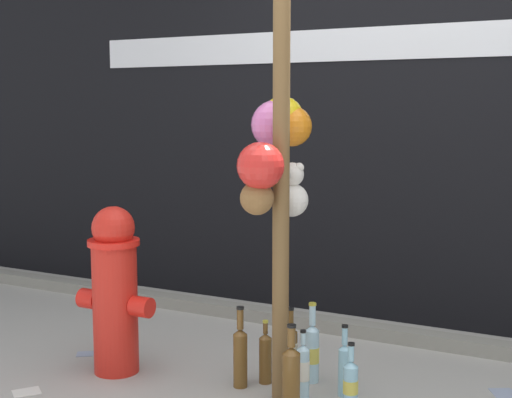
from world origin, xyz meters
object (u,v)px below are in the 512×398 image
(memorial_post, at_px, (279,99))
(bottle_5, at_px, (312,351))
(bottle_1, at_px, (303,370))
(bottle_0, at_px, (291,351))
(bottle_2, at_px, (291,377))
(bottle_7, at_px, (265,357))
(bottle_3, at_px, (351,384))
(fire_hydrant, at_px, (115,289))
(bottle_4, at_px, (344,367))
(bottle_6, at_px, (240,355))

(memorial_post, xyz_separation_m, bottle_5, (0.09, 0.22, -1.23))
(bottle_1, bearing_deg, bottle_0, 126.40)
(bottle_1, distance_m, bottle_2, 0.18)
(bottle_0, bearing_deg, bottle_7, -122.98)
(memorial_post, height_order, bottle_3, memorial_post)
(fire_hydrant, bearing_deg, bottle_4, 11.98)
(bottle_4, bearing_deg, bottle_6, -164.95)
(bottle_0, distance_m, bottle_1, 0.27)
(bottle_2, distance_m, bottle_4, 0.33)
(fire_hydrant, height_order, bottle_2, fire_hydrant)
(bottle_4, distance_m, bottle_6, 0.50)
(fire_hydrant, xyz_separation_m, bottle_4, (1.15, 0.24, -0.30))
(bottle_1, relative_size, bottle_3, 1.05)
(bottle_3, distance_m, bottle_7, 0.50)
(fire_hydrant, relative_size, bottle_4, 2.50)
(bottle_5, bearing_deg, bottle_3, -39.29)
(memorial_post, bearing_deg, bottle_2, -48.98)
(fire_hydrant, distance_m, bottle_4, 1.21)
(bottle_2, bearing_deg, bottle_3, 34.57)
(memorial_post, height_order, fire_hydrant, memorial_post)
(bottle_1, bearing_deg, bottle_5, 101.66)
(bottle_3, distance_m, bottle_6, 0.57)
(bottle_3, height_order, bottle_6, bottle_6)
(memorial_post, distance_m, bottle_6, 1.24)
(bottle_5, bearing_deg, bottle_0, 177.79)
(memorial_post, xyz_separation_m, bottle_2, (0.15, -0.17, -1.22))
(bottle_0, relative_size, bottle_4, 1.05)
(memorial_post, relative_size, bottle_5, 6.25)
(bottle_3, xyz_separation_m, bottle_7, (-0.48, 0.11, 0.01))
(bottle_1, height_order, bottle_2, bottle_2)
(bottle_1, distance_m, bottle_6, 0.33)
(fire_hydrant, bearing_deg, memorial_post, 7.79)
(bottle_3, bearing_deg, bottle_0, 149.37)
(bottle_2, bearing_deg, bottle_6, 154.30)
(bottle_4, bearing_deg, memorial_post, -156.35)
(memorial_post, bearing_deg, bottle_5, 68.35)
(bottle_3, xyz_separation_m, bottle_6, (-0.57, 0.01, 0.04))
(bottle_0, height_order, bottle_4, bottle_0)
(bottle_0, relative_size, bottle_2, 0.88)
(bottle_2, relative_size, bottle_7, 1.28)
(fire_hydrant, relative_size, bottle_0, 2.39)
(fire_hydrant, xyz_separation_m, bottle_7, (0.75, 0.21, -0.30))
(bottle_0, xyz_separation_m, bottle_1, (0.16, -0.22, -0.00))
(bottle_3, bearing_deg, bottle_5, 140.71)
(bottle_4, relative_size, bottle_7, 1.08)
(bottle_6, xyz_separation_m, bottle_7, (0.09, 0.10, -0.03))
(memorial_post, distance_m, bottle_1, 1.25)
(fire_hydrant, relative_size, bottle_2, 2.11)
(fire_hydrant, height_order, bottle_7, fire_hydrant)
(bottle_4, bearing_deg, bottle_1, -141.81)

